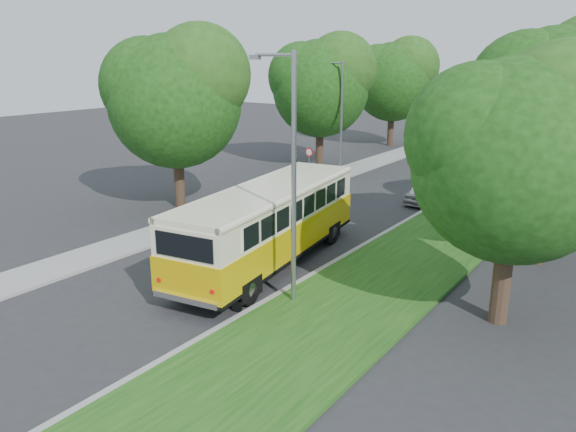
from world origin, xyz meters
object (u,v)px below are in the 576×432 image
Objects in this scene: lamppost_near at (291,172)px; vintage_bus at (269,226)px; car_grey at (480,153)px; car_white at (432,188)px; lamppost_far at (340,114)px; car_silver at (430,190)px; car_blue at (455,162)px.

vintage_bus is at bearing 138.76° from lamppost_near.
lamppost_near is 1.66× the size of car_grey.
car_grey is (-1.46, 13.66, -0.06)m from car_white.
vintage_bus is (-2.66, 2.33, -2.80)m from lamppost_near.
lamppost_near is at bearing -64.29° from lamppost_far.
lamppost_far reaches higher than car_silver.
car_white is (-0.03, 0.34, 0.02)m from car_silver.
lamppost_near is 15.98m from car_white.
car_silver is (7.70, -3.33, -3.41)m from lamppost_far.
car_white is at bearing 93.97° from car_silver.
vintage_bus is 12.95m from car_silver.
lamppost_far reaches higher than vintage_bus.
car_white is at bearing 94.54° from lamppost_near.
lamppost_near reaches higher than car_white.
lamppost_near is 1.83× the size of car_blue.
lamppost_near is 0.76× the size of vintage_bus.
lamppost_near reaches higher than car_silver.
car_grey is (-1.49, 14.00, -0.04)m from car_silver.
car_silver is (-1.21, 15.17, -3.66)m from lamppost_near.
car_grey is at bearing 95.28° from lamppost_near.
car_blue is at bearing 82.79° from vintage_bus.
lamppost_far is 9.01m from car_blue.
car_silver is at bearing 75.55° from vintage_bus.
car_blue is at bearing 44.28° from lamppost_far.
car_blue is at bearing 96.94° from lamppost_near.
car_silver is 0.34m from car_white.
lamppost_far reaches higher than car_grey.
car_grey is at bearing 95.81° from car_silver.
vintage_bus is at bearing -104.47° from car_grey.
vintage_bus reaches higher than car_silver.
lamppost_near is at bearing -49.21° from vintage_bus.
lamppost_near is at bearing -85.70° from car_silver.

